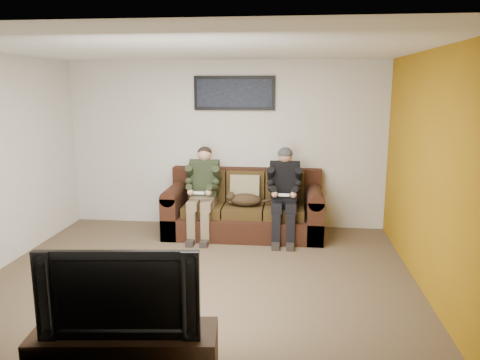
# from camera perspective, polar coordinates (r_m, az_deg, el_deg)

# --- Properties ---
(floor) EXTENTS (5.00, 5.00, 0.00)m
(floor) POSITION_cam_1_polar(r_m,az_deg,el_deg) (5.57, -4.96, -12.02)
(floor) COLOR brown
(floor) RESTS_ON ground
(ceiling) EXTENTS (5.00, 5.00, 0.00)m
(ceiling) POSITION_cam_1_polar(r_m,az_deg,el_deg) (5.13, -5.48, 15.70)
(ceiling) COLOR silver
(ceiling) RESTS_ON ground
(wall_back) EXTENTS (5.00, 0.00, 5.00)m
(wall_back) POSITION_cam_1_polar(r_m,az_deg,el_deg) (7.39, -1.75, 4.33)
(wall_back) COLOR beige
(wall_back) RESTS_ON ground
(wall_front) EXTENTS (5.00, 0.00, 5.00)m
(wall_front) POSITION_cam_1_polar(r_m,az_deg,el_deg) (3.08, -13.55, -6.17)
(wall_front) COLOR beige
(wall_front) RESTS_ON ground
(wall_right) EXTENTS (0.00, 4.50, 4.50)m
(wall_right) POSITION_cam_1_polar(r_m,az_deg,el_deg) (5.30, 22.33, 0.64)
(wall_right) COLOR beige
(wall_right) RESTS_ON ground
(accent_wall_right) EXTENTS (0.00, 4.50, 4.50)m
(accent_wall_right) POSITION_cam_1_polar(r_m,az_deg,el_deg) (5.30, 22.22, 0.64)
(accent_wall_right) COLOR #A17010
(accent_wall_right) RESTS_ON ground
(sofa) EXTENTS (2.33, 1.00, 0.95)m
(sofa) POSITION_cam_1_polar(r_m,az_deg,el_deg) (7.12, 0.56, -3.65)
(sofa) COLOR black
(sofa) RESTS_ON ground
(throw_pillow) EXTENTS (0.44, 0.21, 0.44)m
(throw_pillow) POSITION_cam_1_polar(r_m,az_deg,el_deg) (7.09, 0.60, -1.09)
(throw_pillow) COLOR #89805A
(throw_pillow) RESTS_ON sofa
(throw_blanket) EXTENTS (0.48, 0.23, 0.08)m
(throw_blanket) POSITION_cam_1_polar(r_m,az_deg,el_deg) (7.38, -4.67, 1.55)
(throw_blanket) COLOR tan
(throw_blanket) RESTS_ON sofa
(person_left) EXTENTS (0.51, 0.87, 1.32)m
(person_left) POSITION_cam_1_polar(r_m,az_deg,el_deg) (6.93, -4.54, -0.81)
(person_left) COLOR #746248
(person_left) RESTS_ON sofa
(person_right) EXTENTS (0.51, 0.86, 1.33)m
(person_right) POSITION_cam_1_polar(r_m,az_deg,el_deg) (6.81, 5.43, -1.01)
(person_right) COLOR black
(person_right) RESTS_ON sofa
(cat) EXTENTS (0.66, 0.26, 0.24)m
(cat) POSITION_cam_1_polar(r_m,az_deg,el_deg) (6.89, 0.52, -2.40)
(cat) COLOR #44301A
(cat) RESTS_ON sofa
(framed_poster) EXTENTS (1.25, 0.05, 0.52)m
(framed_poster) POSITION_cam_1_polar(r_m,az_deg,el_deg) (7.28, -0.70, 10.54)
(framed_poster) COLOR black
(framed_poster) RESTS_ON wall_back
(tv_stand) EXTENTS (1.41, 0.59, 0.43)m
(tv_stand) POSITION_cam_1_polar(r_m,az_deg,el_deg) (3.85, -13.79, -20.23)
(tv_stand) COLOR black
(tv_stand) RESTS_ON ground
(television) EXTENTS (1.17, 0.28, 0.67)m
(television) POSITION_cam_1_polar(r_m,az_deg,el_deg) (3.59, -14.21, -12.74)
(television) COLOR black
(television) RESTS_ON tv_stand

